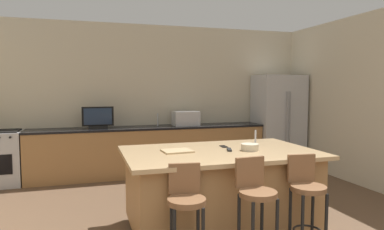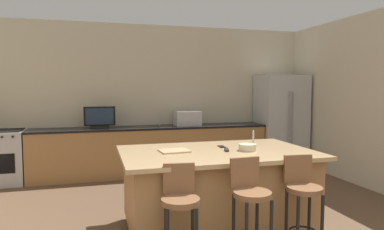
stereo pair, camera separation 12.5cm
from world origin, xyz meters
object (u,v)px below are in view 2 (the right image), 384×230
Objects in this scene: bar_stool_right at (303,196)px; tv_remote at (227,150)px; tv_monitor at (100,118)px; bar_stool_left at (180,209)px; cell_phone at (222,147)px; bar_stool_center at (250,203)px; fruit_bowl at (247,147)px; refrigerator at (281,121)px; kitchen_island at (217,189)px; microwave at (187,118)px; cutting_board at (174,151)px; range_oven at (2,157)px.

bar_stool_right is 0.98m from tv_remote.
tv_monitor reaches higher than bar_stool_left.
cell_phone is at bearing 119.79° from bar_stool_right.
fruit_bowl is at bearing 63.42° from bar_stool_center.
bar_stool_center is at bearing -123.46° from refrigerator.
kitchen_island is 0.60m from fruit_bowl.
kitchen_island is at bearing -119.28° from cell_phone.
microwave is 1.64m from tv_monitor.
tv_remote is (0.11, 0.87, 0.33)m from bar_stool_center.
range_oven is at bearing 131.62° from cutting_board.
fruit_bowl is at bearing -126.17° from refrigerator.
cutting_board is at bearing 168.60° from fruit_bowl.
kitchen_island is at bearing -131.38° from refrigerator.
cell_phone is 0.47× the size of cutting_board.
cell_phone is 0.88× the size of tv_remote.
cutting_board is at bearing -48.38° from range_oven.
microwave is 1.49× the size of cutting_board.
tv_monitor reaches higher than kitchen_island.
tv_remote is 0.53× the size of cutting_board.
range_oven is (-5.22, 0.05, -0.48)m from refrigerator.
cell_phone is (1.39, -2.47, -0.17)m from tv_monitor.
microwave is 2.79m from tv_remote.
cutting_board is (-1.08, 0.89, 0.35)m from bar_stool_right.
cell_phone is (-0.24, -2.52, -0.12)m from microwave.
range_oven is 1.92× the size of microwave.
cell_phone is (-2.23, -2.47, -0.02)m from refrigerator.
tv_monitor is 0.55× the size of bar_stool_center.
fruit_bowl is at bearing 2.08° from tv_remote.
tv_remote is (1.36, -2.72, -0.16)m from tv_monitor.
cell_phone is at bearing 57.47° from kitchen_island.
range_oven is 4.17m from bar_stool_left.
tv_remote is at bearing 127.86° from bar_stool_right.
bar_stool_left reaches higher than range_oven.
cell_phone is at bearing -95.52° from microwave.
range_oven is 0.93× the size of bar_stool_center.
kitchen_island is 14.48× the size of cell_phone.
kitchen_island is 1.01m from bar_stool_right.
range_oven is at bearing 138.39° from fruit_bowl.
range_oven is at bearing 178.19° from tv_monitor.
bar_stool_right is (1.22, -0.03, 0.01)m from bar_stool_left.
bar_stool_center is at bearing -63.71° from cutting_board.
refrigerator is at bearing 69.22° from bar_stool_right.
bar_stool_right is 1.18m from cell_phone.
fruit_bowl is (1.59, -2.78, -0.13)m from tv_monitor.
bar_stool_left is (-1.01, -3.53, -0.48)m from microwave.
microwave is at bearing 82.02° from bar_stool_left.
range_oven is at bearing -179.98° from microwave.
bar_stool_center is 3.08× the size of cutting_board.
range_oven is 3.29m from microwave.
bar_stool_left reaches higher than cutting_board.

